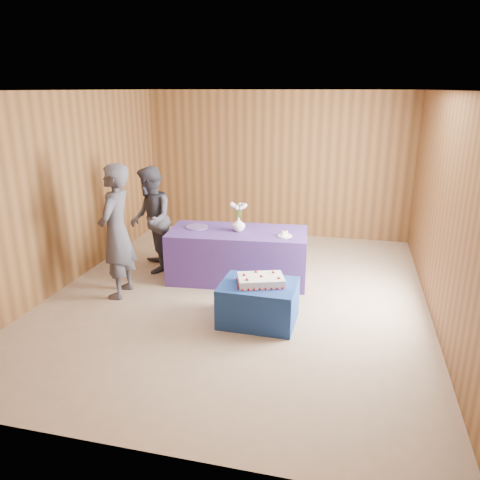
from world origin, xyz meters
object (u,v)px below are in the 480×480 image
(cake_table, at_px, (258,303))
(guest_right, at_px, (151,220))
(sheet_cake, at_px, (261,280))
(vase, at_px, (238,224))
(guest_left, at_px, (116,232))
(serving_table, at_px, (238,255))

(cake_table, bearing_deg, guest_right, 147.28)
(sheet_cake, distance_m, vase, 1.42)
(vase, xyz_separation_m, guest_left, (-1.45, -0.93, 0.06))
(serving_table, relative_size, sheet_cake, 3.06)
(sheet_cake, distance_m, guest_left, 2.09)
(guest_right, bearing_deg, guest_left, -30.24)
(serving_table, relative_size, guest_left, 1.10)
(cake_table, bearing_deg, serving_table, 115.40)
(sheet_cake, xyz_separation_m, guest_left, (-2.03, 0.33, 0.36))
(serving_table, bearing_deg, guest_left, -152.70)
(cake_table, xyz_separation_m, vase, (-0.56, 1.26, 0.60))
(vase, height_order, guest_left, guest_left)
(serving_table, height_order, guest_right, guest_right)
(sheet_cake, bearing_deg, serving_table, 96.17)
(sheet_cake, bearing_deg, vase, 95.84)
(serving_table, bearing_deg, guest_right, 172.33)
(sheet_cake, relative_size, guest_left, 0.36)
(sheet_cake, xyz_separation_m, guest_right, (-1.97, 1.31, 0.26))
(sheet_cake, height_order, guest_right, guest_right)
(vase, xyz_separation_m, guest_right, (-1.39, 0.05, -0.04))
(vase, relative_size, guest_right, 0.13)
(serving_table, height_order, vase, vase)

